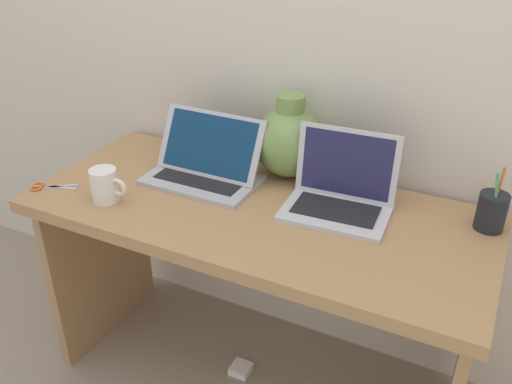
% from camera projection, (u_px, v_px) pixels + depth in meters
% --- Properties ---
extents(ground_plane, '(6.00, 6.00, 0.00)m').
position_uv_depth(ground_plane, '(256.00, 378.00, 1.98)').
color(ground_plane, gray).
extents(back_wall, '(4.40, 0.04, 2.40)m').
position_uv_depth(back_wall, '(306.00, 20.00, 1.67)').
color(back_wall, beige).
rests_on(back_wall, ground).
extents(desk, '(1.38, 0.61, 0.72)m').
position_uv_depth(desk, '(256.00, 250.00, 1.71)').
color(desk, '#AD7F51').
rests_on(desk, ground).
extents(laptop_left, '(0.36, 0.23, 0.21)m').
position_uv_depth(laptop_left, '(206.00, 163.00, 1.77)').
color(laptop_left, '#B2B2B7').
rests_on(laptop_left, desk).
extents(laptop_right, '(0.32, 0.24, 0.23)m').
position_uv_depth(laptop_right, '(341.00, 189.00, 1.60)').
color(laptop_right, silver).
rests_on(laptop_right, desk).
extents(green_vase, '(0.23, 0.23, 0.27)m').
position_uv_depth(green_vase, '(290.00, 141.00, 1.77)').
color(green_vase, '#75934C').
rests_on(green_vase, desk).
extents(coffee_mug, '(0.12, 0.08, 0.10)m').
position_uv_depth(coffee_mug, '(105.00, 185.00, 1.65)').
color(coffee_mug, white).
rests_on(coffee_mug, desk).
extents(pen_cup, '(0.08, 0.08, 0.19)m').
position_uv_depth(pen_cup, '(492.00, 211.00, 1.50)').
color(pen_cup, black).
rests_on(pen_cup, desk).
extents(scissors, '(0.14, 0.10, 0.01)m').
position_uv_depth(scissors, '(46.00, 187.00, 1.74)').
color(scissors, '#B7B7BC').
rests_on(scissors, desk).
extents(power_brick, '(0.07, 0.07, 0.03)m').
position_uv_depth(power_brick, '(241.00, 369.00, 2.00)').
color(power_brick, white).
rests_on(power_brick, ground).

